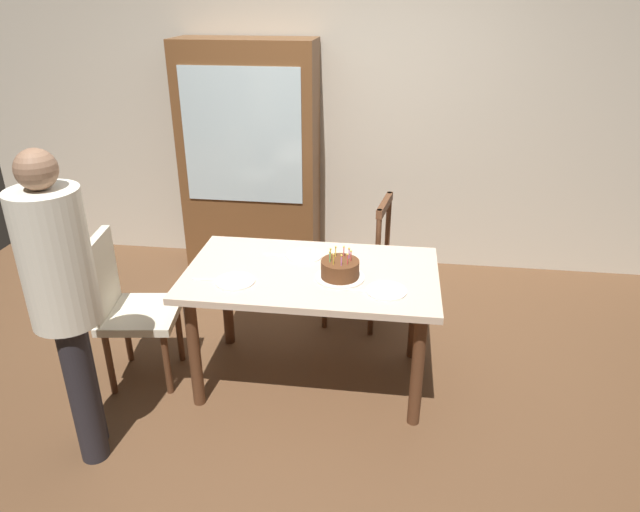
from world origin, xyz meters
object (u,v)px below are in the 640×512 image
person_celebrant (63,296)px  china_cabinet (251,160)px  plate_near_guest (386,291)px  chair_spindle_back (358,264)px  birthday_cake (340,270)px  plate_far_side (304,256)px  plate_near_celebrant (235,281)px  chair_upholstered (124,302)px  dining_table (312,287)px

person_celebrant → china_cabinet: size_ratio=0.86×
plate_near_guest → chair_spindle_back: size_ratio=0.23×
birthday_cake → person_celebrant: person_celebrant is taller
plate_far_side → chair_spindle_back: 0.69m
plate_near_celebrant → person_celebrant: bearing=-139.6°
plate_far_side → china_cabinet: bearing=116.1°
china_cabinet → birthday_cake: bearing=-60.7°
chair_upholstered → person_celebrant: size_ratio=0.58×
birthday_cake → person_celebrant: size_ratio=0.17×
chair_spindle_back → person_celebrant: (-1.29, -1.50, 0.47)m
dining_table → china_cabinet: china_cabinet is taller
plate_far_side → chair_spindle_back: (0.30, 0.55, -0.30)m
chair_spindle_back → birthday_cake: bearing=-93.6°
plate_near_celebrant → china_cabinet: china_cabinet is taller
plate_far_side → plate_near_guest: 0.64m
plate_near_celebrant → chair_spindle_back: (0.62, 0.94, -0.30)m
plate_near_celebrant → plate_far_side: 0.51m
dining_table → person_celebrant: 1.34m
dining_table → chair_spindle_back: size_ratio=1.53×
chair_spindle_back → person_celebrant: size_ratio=0.58×
chair_spindle_back → china_cabinet: size_ratio=0.50×
plate_near_guest → chair_spindle_back: bearing=102.8°
chair_upholstered → plate_near_guest: bearing=-2.4°
chair_spindle_back → person_celebrant: bearing=-130.6°
birthday_cake → plate_near_guest: bearing=-25.2°
plate_near_guest → dining_table: bearing=156.2°
plate_near_celebrant → person_celebrant: (-0.66, -0.57, 0.17)m
dining_table → plate_near_guest: (0.44, -0.19, 0.11)m
dining_table → plate_near_guest: size_ratio=6.62×
plate_near_celebrant → chair_upholstered: size_ratio=0.23×
plate_far_side → chair_spindle_back: bearing=61.7°
birthday_cake → chair_spindle_back: bearing=86.4°
plate_far_side → china_cabinet: (-0.67, 1.36, 0.19)m
birthday_cake → chair_spindle_back: chair_spindle_back is taller
chair_spindle_back → person_celebrant: 2.03m
birthday_cake → dining_table: bearing=158.3°
birthday_cake → chair_upholstered: (-1.29, -0.06, -0.27)m
plate_near_celebrant → birthday_cake: bearing=12.3°
plate_far_side → dining_table: bearing=-69.3°
plate_far_side → person_celebrant: bearing=-136.2°
plate_far_side → chair_spindle_back: chair_spindle_back is taller
plate_near_guest → chair_upholstered: chair_upholstered is taller
plate_near_celebrant → plate_near_guest: bearing=0.0°
chair_upholstered → person_celebrant: 0.75m
plate_far_side → chair_upholstered: size_ratio=0.23×
plate_far_side → plate_near_guest: (0.51, -0.39, 0.00)m
plate_near_guest → china_cabinet: china_cabinet is taller
chair_upholstered → plate_far_side: bearing=17.1°
birthday_cake → china_cabinet: bearing=119.3°
china_cabinet → plate_far_side: bearing=-63.9°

